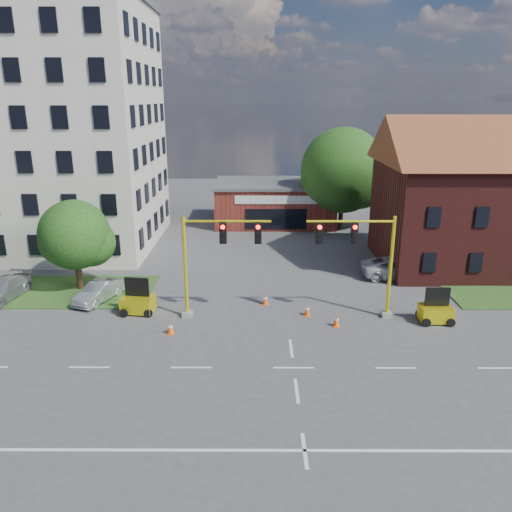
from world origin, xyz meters
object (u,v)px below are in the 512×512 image
signal_mast_east (363,255)px  pickup_white (399,268)px  trailer_east (436,312)px  trailer_west (138,302)px  signal_mast_west (213,254)px

signal_mast_east → pickup_white: bearing=59.0°
trailer_east → pickup_white: 7.69m
trailer_east → pickup_white: size_ratio=0.38×
signal_mast_east → trailer_west: (-13.42, 0.52, -3.24)m
signal_mast_east → trailer_west: size_ratio=2.84×
signal_mast_east → trailer_east: bearing=-9.6°
signal_mast_east → trailer_east: size_ratio=3.01×
trailer_west → pickup_white: bearing=27.7°
trailer_west → pickup_white: 18.76m
signal_mast_west → trailer_west: signal_mast_west is taller
trailer_west → trailer_east: (17.72, -1.25, -0.04)m
signal_mast_east → pickup_white: (4.19, 6.96, -3.17)m
trailer_west → pickup_white: size_ratio=0.41×
signal_mast_west → pickup_white: 15.00m
pickup_white → trailer_east: bearing=-179.3°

